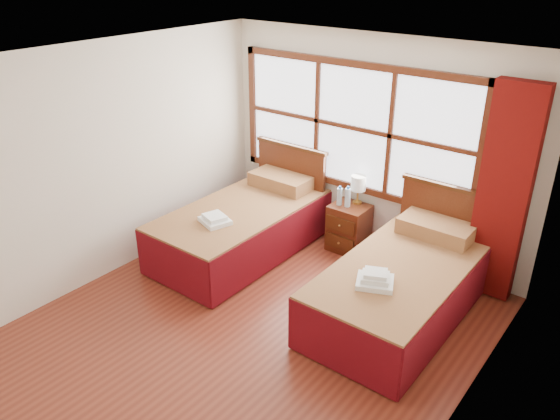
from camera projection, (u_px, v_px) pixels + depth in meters
The scene contains 15 objects.
floor at pixel (250, 331), 5.39m from camera, with size 4.50×4.50×0.00m, color maroon.
ceiling at pixel (242, 63), 4.27m from camera, with size 4.50×4.50×0.00m, color white.
wall_back at pixel (372, 147), 6.43m from camera, with size 4.00×4.00×0.00m, color silver.
wall_left at pixel (108, 163), 5.94m from camera, with size 4.50×4.50×0.00m, color silver.
wall_right at pixel (467, 291), 3.72m from camera, with size 4.50×4.50×0.00m, color silver.
window at pixel (353, 127), 6.45m from camera, with size 3.16×0.06×1.56m.
curtain at pixel (503, 195), 5.50m from camera, with size 0.50×0.16×2.30m, color #670C0A.
bed_left at pixel (245, 225), 6.70m from camera, with size 1.16×2.25×1.13m.
bed_right at pixel (403, 284), 5.52m from camera, with size 1.14×2.22×1.12m.
nightstand at pixel (349, 228), 6.73m from camera, with size 0.45×0.44×0.59m.
towels_left at pixel (215, 220), 6.16m from camera, with size 0.40×0.37×0.10m.
towels_right at pixel (375, 279), 5.04m from camera, with size 0.43×0.41×0.14m.
lamp at pixel (358, 184), 6.58m from camera, with size 0.18×0.18×0.36m.
bottle_near at pixel (339, 196), 6.59m from camera, with size 0.06×0.06×0.24m.
bottle_far at pixel (348, 197), 6.55m from camera, with size 0.07×0.07×0.26m.
Camera 1 is at (2.91, -3.24, 3.41)m, focal length 35.00 mm.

